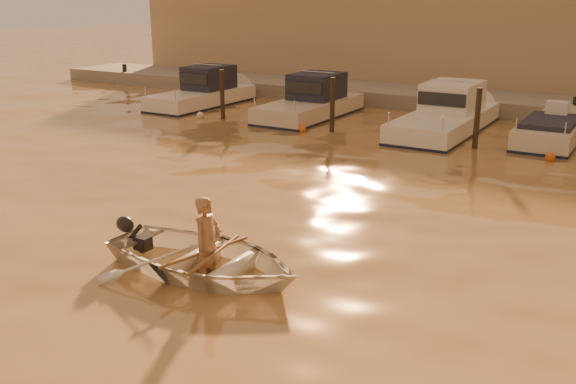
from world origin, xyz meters
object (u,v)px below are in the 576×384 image
Objects in this scene: moored_boat_0 at (202,92)px; moored_boat_1 at (310,102)px; waterfront_building at (556,48)px; moored_boat_2 at (446,115)px; person at (207,244)px; dinghy at (204,258)px; moored_boat_3 at (550,136)px.

moored_boat_0 is 5.65m from moored_boat_1.
moored_boat_2 is at bearing -99.85° from waterfront_building.
waterfront_building reaches higher than moored_boat_1.
person is 0.27× the size of moored_boat_0.
person is 18.74m from moored_boat_0.
moored_boat_1 is at bearing 22.05° from dinghy.
moored_boat_1 is 0.86× the size of moored_boat_2.
dinghy is 0.59× the size of moored_boat_0.
moored_boat_1 is at bearing 22.39° from person.
moored_boat_1 and moored_boat_2 have the same top height.
moored_boat_2 is (-0.16, 14.68, 0.34)m from dinghy.
person is at bearing -93.68° from waterfront_building.
person is 0.27× the size of moored_boat_1.
moored_boat_1 is at bearing 0.00° from moored_boat_0.
moored_boat_0 is at bearing 180.00° from moored_boat_1.
waterfront_building is at bearing 55.19° from moored_boat_1.
moored_boat_1 is 1.24× the size of moored_boat_3.
moored_boat_3 is (3.68, 0.00, -0.40)m from moored_boat_2.
moored_boat_0 is 1.00× the size of moored_boat_1.
moored_boat_2 is at bearing 0.79° from dinghy.
moored_boat_0 is 0.14× the size of waterfront_building.
dinghy is at bearing -103.51° from moored_boat_3.
moored_boat_0 is at bearing -140.40° from waterfront_building.
waterfront_building is at bearing 39.60° from moored_boat_0.
moored_boat_0 is 11.39m from moored_boat_2.
waterfront_building reaches higher than person.
person reaches higher than dinghy.
moored_boat_2 reaches higher than dinghy.
moored_boat_2 reaches higher than moored_boat_3.
moored_boat_0 reaches higher than dinghy.
moored_boat_1 is at bearing -124.81° from waterfront_building.
moored_boat_0 and moored_boat_2 have the same top height.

